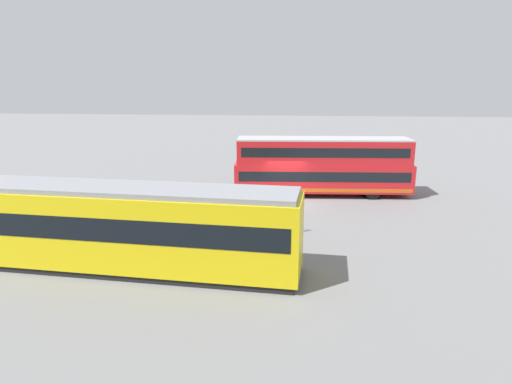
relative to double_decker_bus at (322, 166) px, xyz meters
The scene contains 7 objects.
ground_plane 3.95m from the double_decker_bus, 45.90° to the left, with size 160.00×160.00×0.00m, color gray.
double_decker_bus is the anchor object (origin of this frame).
tram_yellow 15.40m from the double_decker_bus, 57.66° to the left, with size 13.99×3.40×3.42m.
pedestrian_near_railing 8.63m from the double_decker_bus, 43.68° to the left, with size 0.45×0.45×1.66m.
pedestrian_crossing 9.48m from the double_decker_bus, 66.12° to the left, with size 0.36×0.36×1.67m.
pedestrian_railing 9.41m from the double_decker_bus, 58.52° to the left, with size 6.90×0.07×1.08m.
info_sign 11.98m from the double_decker_bus, 41.18° to the left, with size 1.22×0.39×2.26m.
Camera 1 is at (-0.99, 26.08, 7.22)m, focal length 30.20 mm.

